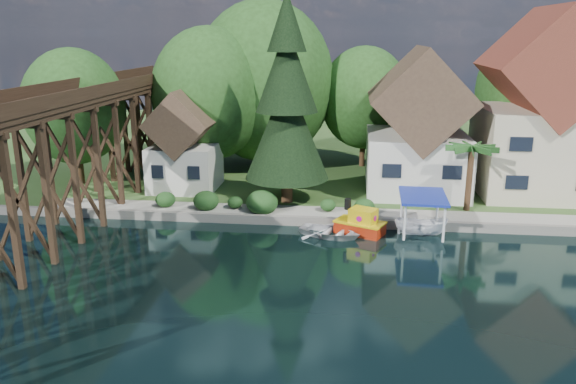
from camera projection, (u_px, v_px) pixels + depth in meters
name	position (u px, v px, depth m)	size (l,w,h in m)	color
ground	(310.00, 275.00, 29.83)	(140.00, 140.00, 0.00)	black
bank	(333.00, 147.00, 62.26)	(140.00, 52.00, 0.50)	#2F4F1F
seawall	(380.00, 224.00, 36.95)	(60.00, 0.40, 0.62)	slate
promenade	(409.00, 216.00, 37.91)	(50.00, 2.60, 0.06)	gray
trestle_bridge	(62.00, 150.00, 35.07)	(4.12, 44.18, 9.30)	black
house_left	(418.00, 132.00, 42.95)	(7.64, 8.64, 11.02)	silver
house_center	(540.00, 116.00, 42.09)	(8.65, 9.18, 13.89)	beige
shed	(184.00, 147.00, 43.85)	(5.09, 5.40, 7.85)	silver
bg_trees	(341.00, 95.00, 48.04)	(49.90, 13.30, 10.57)	#382314
shrubs	(254.00, 201.00, 38.85)	(15.76, 2.47, 1.70)	#193B15
conifer	(287.00, 104.00, 39.25)	(6.01, 6.01, 14.79)	#382314
palm_tree	(472.00, 150.00, 38.03)	(4.47, 4.47, 4.89)	#382314
tugboat	(361.00, 224.00, 35.89)	(3.51, 2.83, 2.24)	#AF240B
boat_white_a	(330.00, 230.00, 35.45)	(2.84, 3.97, 0.82)	silver
boat_canopy	(422.00, 218.00, 35.51)	(3.36, 4.20, 2.65)	white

